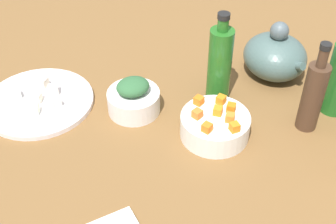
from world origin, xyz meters
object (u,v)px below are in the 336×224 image
Objects in this scene: plate_tofu at (39,102)px; bottle_0 at (313,95)px; bowl_carrots at (215,126)px; teapot at (275,56)px; bottle_3 at (220,63)px; bowl_greens at (134,102)px.

plate_tofu is 62.06cm from bottle_0.
bowl_carrots reaches higher than plate_tofu.
bottle_3 reaches higher than teapot.
bowl_carrots is 0.84× the size of teapot.
teapot is (-10.42, 25.90, 3.03)cm from bowl_carrots.
bottle_0 is 21.61cm from bottle_3.
teapot is 20.21cm from bottle_0.
bowl_carrots is (30.39, 28.75, 2.02)cm from plate_tofu.
teapot reaches higher than bowl_carrots.
teapot reaches higher than plate_tofu.
teapot reaches higher than bowl_greens.
bottle_0 is 0.96× the size of bottle_3.
teapot is at bearing 159.95° from bottle_0.
plate_tofu is 2.12× the size of bowl_greens.
bowl_greens is at bearing 52.30° from plate_tofu.
teapot is at bearing 111.91° from bowl_carrots.
bowl_carrots is 0.70× the size of bottle_0.
bowl_greens is at bearing -99.45° from teapot.
bowl_greens is 37.35cm from teapot.
bottle_0 is at bearing -20.05° from teapot.
plate_tofu is at bearing -129.02° from bottle_0.
bowl_carrots is (16.53, 10.82, 0.05)cm from bowl_greens.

